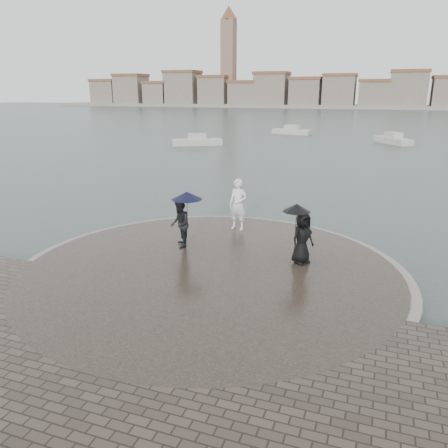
% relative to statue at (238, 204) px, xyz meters
% --- Properties ---
extents(ground, '(400.00, 400.00, 0.00)m').
position_rel_statue_xyz_m(ground, '(0.45, -7.72, -1.40)').
color(ground, '#2B3835').
rests_on(ground, ground).
extents(kerb_ring, '(12.50, 12.50, 0.32)m').
position_rel_statue_xyz_m(kerb_ring, '(0.45, -4.22, -1.24)').
color(kerb_ring, gray).
rests_on(kerb_ring, ground).
extents(quay_tip, '(11.90, 11.90, 0.36)m').
position_rel_statue_xyz_m(quay_tip, '(0.45, -4.22, -1.22)').
color(quay_tip, '#2D261E').
rests_on(quay_tip, ground).
extents(statue, '(0.80, 0.57, 2.07)m').
position_rel_statue_xyz_m(statue, '(0.00, 0.00, 0.00)').
color(statue, white).
rests_on(statue, quay_tip).
extents(visitor_left, '(1.29, 1.18, 2.04)m').
position_rel_statue_xyz_m(visitor_left, '(-1.22, -2.71, 0.11)').
color(visitor_left, black).
rests_on(visitor_left, quay_tip).
extents(visitor_right, '(1.18, 1.06, 1.95)m').
position_rel_statue_xyz_m(visitor_right, '(3.05, -2.77, 0.03)').
color(visitor_right, black).
rests_on(visitor_right, quay_tip).
extents(far_skyline, '(260.00, 20.00, 37.00)m').
position_rel_statue_xyz_m(far_skyline, '(-5.84, 152.99, 4.21)').
color(far_skyline, gray).
rests_on(far_skyline, ground).
extents(boats, '(38.83, 20.25, 1.50)m').
position_rel_statue_xyz_m(boats, '(0.89, 37.49, -1.02)').
color(boats, '#BBB7A8').
rests_on(boats, ground).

